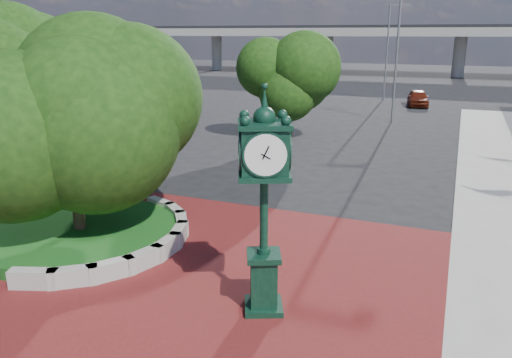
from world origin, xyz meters
The scene contains 12 objects.
ground centered at (0.00, 0.00, 0.00)m, with size 200.00×200.00×0.00m, color black.
plaza centered at (0.00, -1.00, 0.02)m, with size 12.00×12.00×0.04m, color maroon.
planter_wall centered at (-2.71, 0.00, 0.27)m, with size 2.96×6.77×0.54m.
grass_bed centered at (-5.00, 0.00, 0.20)m, with size 6.10×6.10×0.40m, color #124116.
overpass centered at (-0.22, 70.00, 6.54)m, with size 90.00×12.00×7.50m.
tree_planter centered at (-5.00, 0.00, 3.72)m, with size 5.20×5.20×6.33m.
tree_northwest centered at (-13.00, 5.00, 4.12)m, with size 5.60×5.60×6.93m.
tree_street centered at (-4.00, 18.00, 3.24)m, with size 4.40×4.40×5.45m.
post_clock centered at (1.96, -1.73, 2.90)m, with size 1.38×1.38×5.28m.
parked_car centered at (2.25, 35.84, 0.73)m, with size 1.72×4.28×1.46m, color #5B1B0D.
street_lamp_near centered at (1.40, 26.81, 5.47)m, with size 2.09×0.26×9.33m.
street_lamp_far centered at (-1.11, 39.74, 5.27)m, with size 2.01×0.47×9.00m.
Camera 1 is at (5.79, -11.59, 6.38)m, focal length 35.00 mm.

